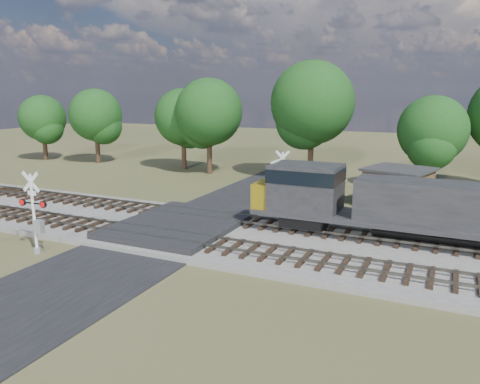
% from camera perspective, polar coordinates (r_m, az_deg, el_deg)
% --- Properties ---
extents(ground, '(160.00, 160.00, 0.00)m').
position_cam_1_polar(ground, '(29.69, -7.83, -4.95)').
color(ground, '#434926').
rests_on(ground, ground).
extents(ballast_bed, '(140.00, 10.00, 0.30)m').
position_cam_1_polar(ballast_bed, '(26.35, 11.60, -6.98)').
color(ballast_bed, gray).
rests_on(ballast_bed, ground).
extents(road, '(7.00, 60.00, 0.08)m').
position_cam_1_polar(road, '(29.68, -7.84, -4.87)').
color(road, black).
rests_on(road, ground).
extents(crossing_panel, '(7.00, 9.00, 0.62)m').
position_cam_1_polar(crossing_panel, '(30.00, -7.34, -4.12)').
color(crossing_panel, '#262628').
rests_on(crossing_panel, ground).
extents(track_near, '(140.00, 2.60, 0.33)m').
position_cam_1_polar(track_near, '(26.39, -4.44, -6.13)').
color(track_near, black).
rests_on(track_near, ballast_bed).
extents(track_far, '(140.00, 2.60, 0.33)m').
position_cam_1_polar(track_far, '(30.65, 0.11, -3.47)').
color(track_far, black).
rests_on(track_far, ballast_bed).
extents(crossing_signal_near, '(1.84, 0.40, 4.56)m').
position_cam_1_polar(crossing_signal_near, '(27.55, -23.64, -3.14)').
color(crossing_signal_near, silver).
rests_on(crossing_signal_near, ground).
extents(crossing_signal_far, '(1.78, 0.42, 4.43)m').
position_cam_1_polar(crossing_signal_far, '(35.11, 4.99, 0.91)').
color(crossing_signal_far, silver).
rests_on(crossing_signal_far, ground).
extents(equipment_shed, '(5.54, 5.54, 3.03)m').
position_cam_1_polar(equipment_shed, '(37.45, 18.70, 0.53)').
color(equipment_shed, '#4F3822').
rests_on(equipment_shed, ground).
extents(treeline, '(85.96, 10.00, 11.66)m').
position_cam_1_polar(treeline, '(44.81, 17.79, 8.77)').
color(treeline, black).
rests_on(treeline, ground).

